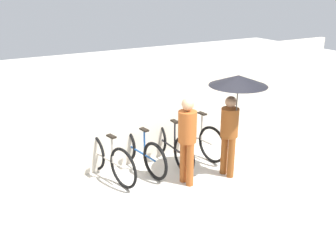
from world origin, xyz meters
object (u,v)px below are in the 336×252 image
parked_bicycle_2 (170,145)px  pedestrian_center (235,98)px  parked_bicycle_0 (107,159)px  parked_bicycle_1 (139,151)px  parked_bicycle_3 (196,136)px  pedestrian_leading (187,135)px

parked_bicycle_2 → pedestrian_center: size_ratio=0.91×
parked_bicycle_0 → parked_bicycle_1: 0.66m
parked_bicycle_1 → parked_bicycle_3: (1.33, 0.03, 0.02)m
parked_bicycle_1 → pedestrian_center: size_ratio=0.89×
parked_bicycle_1 → pedestrian_leading: size_ratio=1.08×
pedestrian_leading → pedestrian_center: (0.84, -0.21, 0.60)m
parked_bicycle_0 → parked_bicycle_1: (0.66, 0.03, -0.01)m
pedestrian_leading → parked_bicycle_2: bearing=-109.4°
pedestrian_leading → pedestrian_center: 1.05m
parked_bicycle_2 → parked_bicycle_3: parked_bicycle_2 is taller
parked_bicycle_2 → pedestrian_leading: size_ratio=1.10×
parked_bicycle_3 → pedestrian_center: bearing=172.2°
parked_bicycle_0 → pedestrian_leading: size_ratio=1.05×
pedestrian_center → parked_bicycle_0: bearing=-35.9°
parked_bicycle_2 → pedestrian_center: 1.74m
pedestrian_center → pedestrian_leading: bearing=-20.6°
parked_bicycle_1 → parked_bicycle_2: (0.66, -0.03, -0.00)m
parked_bicycle_3 → pedestrian_center: 1.64m
pedestrian_center → parked_bicycle_2: bearing=-66.2°
parked_bicycle_0 → pedestrian_leading: (1.14, -0.90, 0.54)m
parked_bicycle_3 → pedestrian_center: size_ratio=0.89×
parked_bicycle_0 → pedestrian_center: bearing=-131.8°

